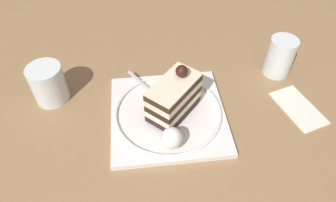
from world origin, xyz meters
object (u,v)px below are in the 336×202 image
object	(u,v)px
cake_slice	(174,97)
folded_napkin	(298,108)
drink_glass_near	(279,58)
dessert_plate	(168,114)
drink_glass_far	(49,86)
fork	(146,87)
whipped_cream_dollop	(172,138)

from	to	relation	value
cake_slice	folded_napkin	bearing A→B (deg)	0.69
drink_glass_near	dessert_plate	bearing A→B (deg)	-155.21
drink_glass_near	folded_napkin	size ratio (longest dim) A/B	0.76
dessert_plate	drink_glass_far	xyz separation A→B (m)	(-0.26, 0.07, 0.03)
cake_slice	fork	world-z (taller)	cake_slice
cake_slice	whipped_cream_dollop	bearing A→B (deg)	-96.93
whipped_cream_dollop	drink_glass_far	world-z (taller)	drink_glass_far
whipped_cream_dollop	folded_napkin	size ratio (longest dim) A/B	0.36
fork	drink_glass_far	distance (m)	0.21
dessert_plate	folded_napkin	bearing A→B (deg)	0.87
cake_slice	drink_glass_far	size ratio (longest dim) A/B	1.48
dessert_plate	folded_napkin	distance (m)	0.29
drink_glass_far	whipped_cream_dollop	bearing A→B (deg)	-32.02
fork	folded_napkin	xyz separation A→B (m)	(0.34, -0.07, -0.02)
drink_glass_far	drink_glass_near	bearing A→B (deg)	5.76
whipped_cream_dollop	fork	bearing A→B (deg)	106.33
dessert_plate	drink_glass_near	distance (m)	0.31
dessert_plate	fork	xyz separation A→B (m)	(-0.05, 0.07, 0.01)
drink_glass_far	folded_napkin	bearing A→B (deg)	-7.17
dessert_plate	cake_slice	xyz separation A→B (m)	(0.01, 0.00, 0.05)
folded_napkin	cake_slice	bearing A→B (deg)	-179.31
whipped_cream_dollop	fork	distance (m)	0.17
cake_slice	folded_napkin	world-z (taller)	cake_slice
dessert_plate	drink_glass_far	bearing A→B (deg)	164.15
whipped_cream_dollop	dessert_plate	bearing A→B (deg)	90.75
dessert_plate	whipped_cream_dollop	bearing A→B (deg)	-89.25
dessert_plate	folded_napkin	xyz separation A→B (m)	(0.29, 0.00, -0.01)
fork	cake_slice	bearing A→B (deg)	-51.03
dessert_plate	folded_napkin	size ratio (longest dim) A/B	2.01
drink_glass_far	folded_napkin	size ratio (longest dim) A/B	0.70
drink_glass_far	dessert_plate	bearing A→B (deg)	-15.85
dessert_plate	whipped_cream_dollop	distance (m)	0.10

